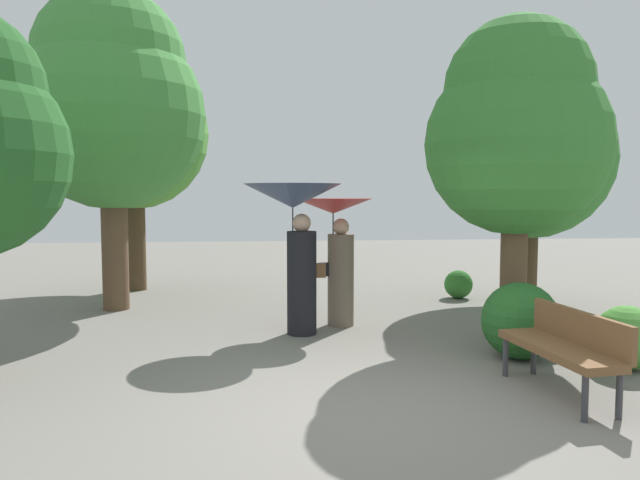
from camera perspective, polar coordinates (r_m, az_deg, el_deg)
name	(u,v)px	position (r m, az deg, el deg)	size (l,w,h in m)	color
ground_plane	(362,411)	(5.64, 4.10, -16.04)	(40.00, 40.00, 0.00)	slate
person_left	(295,221)	(8.27, -2.37, 1.80)	(1.36, 1.36, 2.12)	black
person_right	(336,236)	(8.84, 1.58, 0.36)	(1.18, 1.18, 1.91)	#6B5B4C
park_bench	(565,344)	(6.36, 22.49, -9.20)	(0.63, 1.54, 0.83)	#38383D
tree_near_left	(111,100)	(10.80, -19.46, 12.60)	(3.14, 3.14, 5.42)	brown
tree_near_right	(531,145)	(11.36, 19.59, 8.59)	(2.89, 2.89, 4.49)	#4C3823
tree_mid_left	(132,121)	(12.85, -17.62, 10.86)	(3.06, 3.06, 5.28)	#4C3823
tree_mid_right	(517,128)	(8.35, 18.43, 10.22)	(2.41, 2.41, 4.30)	brown
bush_path_left	(458,284)	(11.60, 13.17, -4.17)	(0.54, 0.54, 0.54)	#2D6B28
bush_path_right	(627,337)	(7.61, 27.43, -8.31)	(0.72, 0.72, 0.72)	#4C9338
bush_behind_bench	(520,321)	(7.55, 18.70, -7.36)	(0.92, 0.92, 0.92)	#235B23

